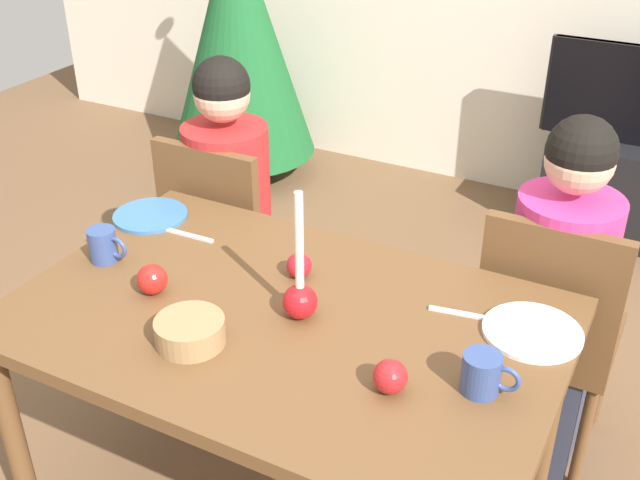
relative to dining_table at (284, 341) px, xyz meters
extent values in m
cube|color=brown|center=(0.00, 0.00, 0.06)|extent=(1.40, 0.90, 0.04)
cylinder|color=brown|center=(-0.64, -0.39, -0.31)|extent=(0.06, 0.06, 0.71)
cylinder|color=brown|center=(-0.64, 0.39, -0.31)|extent=(0.06, 0.06, 0.71)
cylinder|color=brown|center=(0.64, 0.39, -0.31)|extent=(0.06, 0.06, 0.71)
cube|color=brown|center=(-0.60, 0.69, -0.24)|extent=(0.40, 0.40, 0.04)
cube|color=brown|center=(-0.60, 0.51, 0.01)|extent=(0.40, 0.04, 0.45)
cylinder|color=brown|center=(-0.43, 0.86, -0.46)|extent=(0.04, 0.04, 0.41)
cylinder|color=brown|center=(-0.77, 0.86, -0.46)|extent=(0.04, 0.04, 0.41)
cylinder|color=brown|center=(-0.43, 0.52, -0.46)|extent=(0.04, 0.04, 0.41)
cylinder|color=brown|center=(-0.77, 0.52, -0.46)|extent=(0.04, 0.04, 0.41)
cube|color=brown|center=(0.56, 0.69, -0.24)|extent=(0.40, 0.40, 0.04)
cube|color=brown|center=(0.56, 0.51, 0.01)|extent=(0.40, 0.04, 0.45)
cylinder|color=brown|center=(0.73, 0.86, -0.46)|extent=(0.04, 0.04, 0.41)
cylinder|color=brown|center=(0.39, 0.86, -0.46)|extent=(0.04, 0.04, 0.41)
cylinder|color=brown|center=(0.73, 0.52, -0.46)|extent=(0.04, 0.04, 0.41)
cylinder|color=brown|center=(0.39, 0.52, -0.46)|extent=(0.04, 0.04, 0.41)
cube|color=#33384C|center=(-0.60, 0.64, -0.44)|extent=(0.28, 0.28, 0.45)
cylinder|color=#AD2323|center=(-0.60, 0.64, 0.02)|extent=(0.30, 0.30, 0.48)
sphere|color=tan|center=(-0.60, 0.64, 0.38)|extent=(0.19, 0.19, 0.19)
sphere|color=black|center=(-0.60, 0.64, 0.41)|extent=(0.19, 0.19, 0.19)
cube|color=#33384C|center=(0.56, 0.64, -0.44)|extent=(0.28, 0.28, 0.45)
cylinder|color=#D1337A|center=(0.56, 0.64, 0.02)|extent=(0.30, 0.30, 0.48)
sphere|color=tan|center=(0.56, 0.64, 0.38)|extent=(0.19, 0.19, 0.19)
sphere|color=black|center=(0.56, 0.64, 0.41)|extent=(0.19, 0.19, 0.19)
cube|color=black|center=(0.53, 2.30, -0.43)|extent=(0.64, 0.40, 0.48)
cube|color=black|center=(0.53, 2.30, 0.04)|extent=(0.79, 0.04, 0.46)
cube|color=black|center=(0.53, 2.30, 0.04)|extent=(0.76, 0.05, 0.46)
cylinder|color=brown|center=(-1.47, 2.06, -0.60)|extent=(0.08, 0.08, 0.14)
cone|color=#195628|center=(-1.47, 2.06, 0.12)|extent=(0.81, 0.81, 1.29)
sphere|color=red|center=(0.04, 0.02, 0.13)|extent=(0.09, 0.09, 0.09)
cylinder|color=#EFE5C6|center=(0.04, 0.02, 0.30)|extent=(0.02, 0.02, 0.26)
cylinder|color=teal|center=(-0.64, 0.27, 0.09)|extent=(0.23, 0.23, 0.01)
cylinder|color=white|center=(0.58, 0.22, 0.09)|extent=(0.25, 0.25, 0.01)
cylinder|color=#33477F|center=(-0.59, 0.00, 0.13)|extent=(0.08, 0.08, 0.10)
torus|color=#33477F|center=(-0.54, 0.00, 0.14)|extent=(0.07, 0.01, 0.07)
cylinder|color=#33477F|center=(0.53, -0.05, 0.13)|extent=(0.09, 0.09, 0.10)
torus|color=#33477F|center=(0.59, -0.05, 0.14)|extent=(0.07, 0.01, 0.07)
cube|color=silver|center=(-0.46, 0.22, 0.09)|extent=(0.18, 0.02, 0.01)
cube|color=silver|center=(0.41, 0.21, 0.09)|extent=(0.18, 0.04, 0.01)
cylinder|color=#99754C|center=(-0.14, -0.20, 0.12)|extent=(0.17, 0.17, 0.07)
sphere|color=red|center=(-0.05, 0.18, 0.12)|extent=(0.07, 0.07, 0.07)
sphere|color=#AC1B1F|center=(0.35, -0.14, 0.12)|extent=(0.08, 0.08, 0.08)
sphere|color=red|center=(-0.36, -0.07, 0.12)|extent=(0.08, 0.08, 0.08)
camera|label=1|loc=(0.83, -1.38, 1.23)|focal=43.30mm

